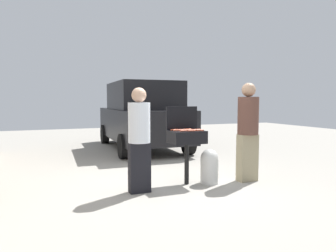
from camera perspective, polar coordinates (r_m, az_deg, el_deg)
ground_plane at (r=5.57m, az=0.72°, el=-10.69°), size 24.00×24.00×0.00m
bbq_grill at (r=5.46m, az=3.47°, el=-2.38°), size 0.60×0.44×0.95m
grill_lid_open at (r=5.63m, az=2.52°, el=1.47°), size 0.60×0.05×0.42m
hot_dog_0 at (r=5.45m, az=1.58°, el=-0.72°), size 0.13×0.04×0.03m
hot_dog_1 at (r=5.39m, az=2.95°, el=-0.77°), size 0.13×0.04×0.03m
hot_dog_2 at (r=5.37m, az=4.01°, el=-0.80°), size 0.13×0.04×0.03m
hot_dog_3 at (r=5.31m, az=4.38°, el=-0.87°), size 0.13×0.03×0.03m
hot_dog_4 at (r=5.46m, az=2.54°, el=-0.71°), size 0.13×0.03×0.03m
hot_dog_5 at (r=5.29m, az=2.86°, el=-0.88°), size 0.13×0.04×0.03m
hot_dog_6 at (r=5.48m, az=4.14°, el=-0.70°), size 0.13×0.03×0.03m
hot_dog_7 at (r=5.52m, az=5.35°, el=-0.66°), size 0.13×0.04×0.03m
hot_dog_8 at (r=5.45m, az=5.25°, el=-0.73°), size 0.13×0.04×0.03m
hot_dog_9 at (r=5.47m, az=1.14°, el=-0.70°), size 0.13×0.03×0.03m
hot_dog_10 at (r=5.42m, az=5.45°, el=-0.76°), size 0.13×0.04×0.03m
hot_dog_11 at (r=5.37m, az=1.62°, el=-0.80°), size 0.13×0.04×0.03m
hot_dog_12 at (r=5.60m, az=3.69°, el=-0.58°), size 0.13×0.03×0.03m
hot_dog_13 at (r=5.39m, az=3.50°, el=-0.79°), size 0.13×0.03×0.03m
hot_dog_14 at (r=5.39m, az=5.92°, el=-0.80°), size 0.13×0.04×0.03m
hot_dog_15 at (r=5.55m, az=3.65°, el=-0.62°), size 0.13×0.03×0.03m
propane_tank at (r=5.63m, az=7.60°, el=-7.21°), size 0.32×0.32×0.62m
person_left at (r=4.97m, az=-5.30°, el=-1.85°), size 0.35×0.35×1.68m
person_right at (r=5.84m, az=14.44°, el=-0.40°), size 0.38×0.38×1.79m
parked_minivan at (r=9.58m, az=-4.77°, el=1.95°), size 2.14×4.46×2.02m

